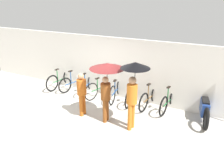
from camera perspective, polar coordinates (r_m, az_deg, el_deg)
The scene contains 14 objects.
ground_plane at distance 7.64m, azimuth -7.87°, elevation -8.87°, with size 30.00×30.00×0.00m, color #B7B2A8.
back_wall at distance 8.90m, azimuth 0.03°, elevation 4.43°, with size 14.13×0.12×2.44m.
parked_bicycle_0 at distance 10.23m, azimuth -13.20°, elevation 1.21°, with size 0.44×1.83×0.97m.
parked_bicycle_1 at distance 9.88m, azimuth -9.75°, elevation 0.62°, with size 0.56×1.72×1.00m.
parked_bicycle_2 at distance 9.43m, azimuth -6.63°, elevation -0.24°, with size 0.48×1.62×1.06m.
parked_bicycle_3 at distance 9.07m, azimuth -2.92°, elevation -0.88°, with size 0.57×1.77×1.00m.
parked_bicycle_4 at distance 8.78m, azimuth 1.12°, elevation -1.56°, with size 0.47×1.76×1.03m.
parked_bicycle_5 at distance 8.52m, azimuth 5.32°, elevation -2.66°, with size 0.44×1.65×1.09m.
parked_bicycle_6 at distance 8.32m, azimuth 9.88°, elevation -3.39°, with size 0.44×1.73×0.98m.
parked_bicycle_7 at distance 8.19m, azimuth 14.63°, elevation -4.21°, with size 0.44×1.73×1.07m.
pedestrian_leading at distance 7.47m, azimuth -7.90°, elevation -1.93°, with size 0.32×0.32×1.54m.
pedestrian_center at distance 6.84m, azimuth -1.41°, elevation 2.42°, with size 1.12×1.12×1.97m.
pedestrian_trailing at distance 6.41m, azimuth 5.72°, elevation 1.05°, with size 0.88×0.88×2.14m.
motorcycle at distance 7.98m, azimuth 22.97°, elevation -5.77°, with size 0.66×2.06×0.93m.
Camera 1 is at (3.93, -5.30, 3.85)m, focal length 35.00 mm.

